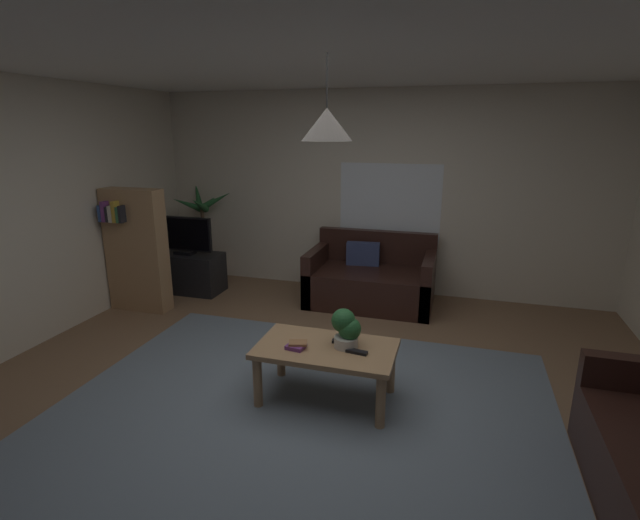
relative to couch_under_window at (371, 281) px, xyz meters
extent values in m
cube|color=brown|center=(-0.06, -2.23, -0.28)|extent=(5.67, 5.47, 0.02)
cube|color=slate|center=(-0.06, -2.43, -0.27)|extent=(3.68, 3.01, 0.01)
cube|color=beige|center=(-0.06, 0.53, 0.98)|extent=(5.79, 0.06, 2.50)
cube|color=white|center=(-0.06, -2.23, 2.24)|extent=(5.67, 5.47, 0.02)
cube|color=white|center=(0.11, 0.50, 0.87)|extent=(1.25, 0.01, 0.96)
cube|color=black|center=(0.00, -0.04, -0.06)|extent=(1.46, 0.88, 0.42)
cube|color=black|center=(0.00, 0.34, 0.35)|extent=(1.46, 0.12, 0.40)
cube|color=black|center=(-0.67, -0.04, 0.05)|extent=(0.12, 0.88, 0.64)
cube|color=black|center=(0.67, -0.04, 0.05)|extent=(0.12, 0.88, 0.64)
cube|color=navy|center=(-0.14, 0.16, 0.29)|extent=(0.41, 0.16, 0.28)
cube|color=#A87F56|center=(0.06, -2.18, 0.15)|extent=(1.05, 0.60, 0.04)
cylinder|color=#A87F56|center=(-0.40, -2.42, -0.07)|extent=(0.07, 0.07, 0.41)
cylinder|color=#A87F56|center=(0.53, -2.42, -0.07)|extent=(0.07, 0.07, 0.41)
cylinder|color=#A87F56|center=(-0.40, -1.94, -0.07)|extent=(0.07, 0.07, 0.41)
cylinder|color=#A87F56|center=(0.53, -1.94, -0.07)|extent=(0.07, 0.07, 0.41)
cube|color=#72387F|center=(-0.15, -2.27, 0.19)|extent=(0.15, 0.14, 0.03)
cube|color=#99663F|center=(-0.13, -2.26, 0.21)|extent=(0.16, 0.13, 0.02)
cube|color=black|center=(0.31, -2.22, 0.18)|extent=(0.16, 0.07, 0.02)
cube|color=black|center=(0.16, -2.08, 0.18)|extent=(0.17, 0.07, 0.02)
cylinder|color=beige|center=(0.21, -2.14, 0.21)|extent=(0.18, 0.18, 0.08)
sphere|color=#235B2D|center=(0.23, -2.12, 0.31)|extent=(0.18, 0.18, 0.18)
sphere|color=#235B2D|center=(0.18, -2.12, 0.37)|extent=(0.18, 0.18, 0.18)
cube|color=black|center=(-2.34, -0.25, -0.02)|extent=(0.90, 0.44, 0.50)
cube|color=black|center=(-2.34, -0.27, 0.49)|extent=(0.76, 0.05, 0.43)
cube|color=black|center=(-2.34, -0.29, 0.49)|extent=(0.72, 0.00, 0.39)
cube|color=black|center=(-2.34, -0.27, 0.25)|extent=(0.24, 0.16, 0.04)
cylinder|color=#B77051|center=(-2.38, 0.26, -0.12)|extent=(0.32, 0.32, 0.30)
cylinder|color=brown|center=(-2.38, 0.26, 0.38)|extent=(0.05, 0.05, 0.71)
cone|color=#235B2D|center=(-2.17, 0.29, 0.84)|extent=(0.46, 0.17, 0.31)
cone|color=#235B2D|center=(-2.34, 0.43, 0.79)|extent=(0.16, 0.38, 0.25)
cone|color=#235B2D|center=(-2.52, 0.41, 0.88)|extent=(0.35, 0.39, 0.42)
cone|color=#235B2D|center=(-2.52, 0.13, 0.80)|extent=(0.34, 0.37, 0.29)
cone|color=#235B2D|center=(-2.27, 0.03, 0.81)|extent=(0.24, 0.52, 0.32)
cube|color=#A87F56|center=(-2.52, -0.95, 0.43)|extent=(0.70, 0.22, 1.40)
cube|color=#2D4C8C|center=(-2.81, -1.07, 0.87)|extent=(0.04, 0.16, 0.18)
cube|color=#72387F|center=(-2.76, -1.07, 0.89)|extent=(0.05, 0.16, 0.22)
cube|color=black|center=(-2.71, -1.07, 0.86)|extent=(0.03, 0.16, 0.17)
cube|color=beige|center=(-2.67, -1.07, 0.87)|extent=(0.05, 0.16, 0.18)
cube|color=gold|center=(-2.62, -1.07, 0.89)|extent=(0.04, 0.16, 0.23)
cube|color=#387247|center=(-2.58, -1.07, 0.86)|extent=(0.03, 0.16, 0.17)
cube|color=black|center=(-2.54, -1.07, 0.87)|extent=(0.03, 0.16, 0.19)
cylinder|color=black|center=(0.06, -2.18, 2.06)|extent=(0.01, 0.01, 0.34)
cone|color=#4C4742|center=(0.06, -2.18, 1.79)|extent=(0.35, 0.35, 0.21)
camera|label=1|loc=(0.94, -5.31, 1.76)|focal=26.43mm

